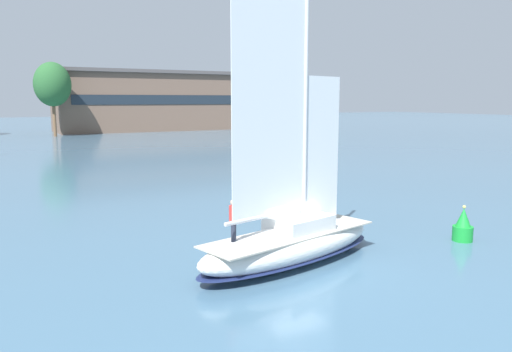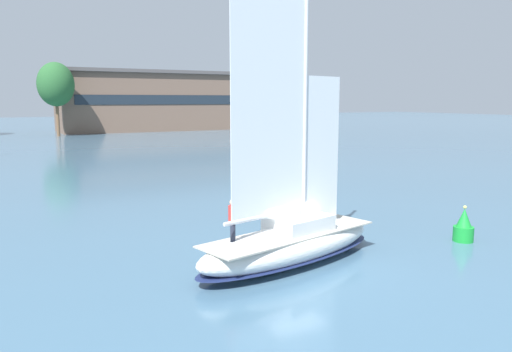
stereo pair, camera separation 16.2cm
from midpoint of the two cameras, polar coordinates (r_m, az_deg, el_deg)
ground_plane at (r=21.18m, az=4.16°, el=-9.87°), size 400.00×400.00×0.00m
waterfront_building at (r=115.77m, az=-10.88°, el=8.44°), size 44.59×15.43×13.03m
tree_shore_left at (r=100.33m, az=-21.87°, el=9.68°), size 6.62×6.62×13.63m
sailboat_main at (r=20.88m, az=4.22°, el=-7.17°), size 9.79×4.65×12.97m
channel_buoy at (r=26.06m, az=22.81°, el=-5.42°), size 0.96×0.96×1.75m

